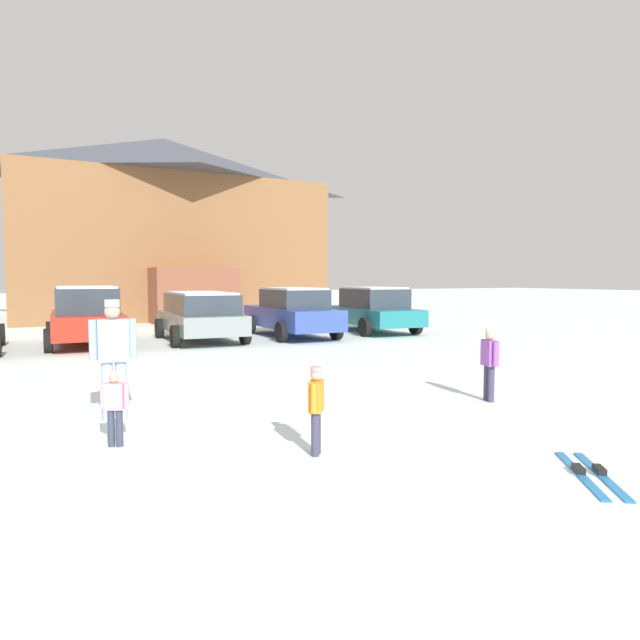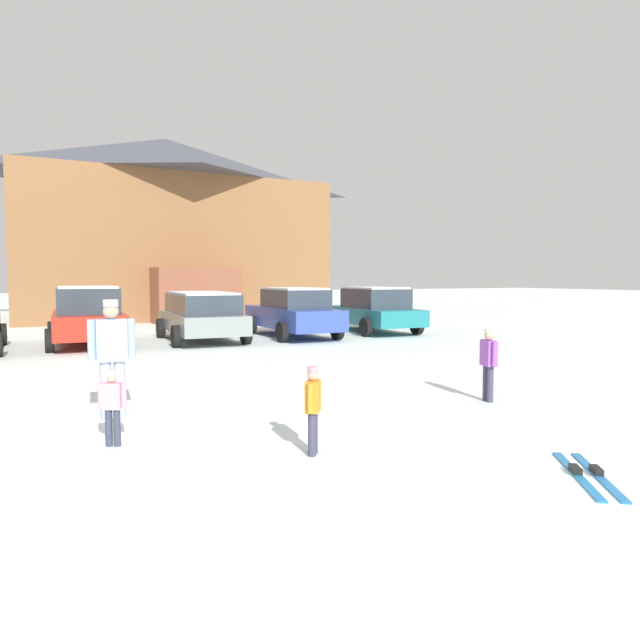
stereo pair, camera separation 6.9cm
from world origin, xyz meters
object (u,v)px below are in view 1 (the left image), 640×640
ski_lodge (166,227)px  parked_grey_wagon (200,314)px  parked_teal_hatchback (372,309)px  skier_adult_in_blue_parka (113,352)px  parked_blue_hatchback (292,312)px  pair_of_skis (590,473)px  skier_child_in_pink_snowsuit (115,404)px  skier_child_in_purple_jacket (489,360)px  parked_red_sedan (87,316)px  skier_child_in_orange_jacket (316,405)px

ski_lodge → parked_grey_wagon: ski_lodge is taller
parked_teal_hatchback → skier_adult_in_blue_parka: bearing=-136.8°
parked_blue_hatchback → pair_of_skis: bearing=-101.3°
parked_grey_wagon → skier_child_in_pink_snowsuit: bearing=-109.7°
skier_child_in_purple_jacket → skier_adult_in_blue_parka: 5.67m
skier_child_in_pink_snowsuit → skier_adult_in_blue_parka: size_ratio=0.53×
parked_blue_hatchback → skier_adult_in_blue_parka: size_ratio=2.88×
ski_lodge → parked_red_sedan: (-4.71, -11.84, -3.66)m
parked_red_sedan → skier_child_in_pink_snowsuit: bearing=-92.7°
parked_blue_hatchback → parked_teal_hatchback: 3.27m
parked_blue_hatchback → skier_child_in_pink_snowsuit: (-6.81, -10.42, -0.33)m
parked_blue_hatchback → skier_child_in_purple_jacket: size_ratio=4.13×
parked_blue_hatchback → parked_red_sedan: bearing=176.7°
parked_grey_wagon → parked_teal_hatchback: 6.33m
parked_red_sedan → skier_child_in_purple_jacket: parked_red_sedan is taller
parked_red_sedan → pair_of_skis: 14.41m
parked_teal_hatchback → skier_child_in_pink_snowsuit: size_ratio=5.32×
skier_child_in_pink_snowsuit → skier_child_in_purple_jacket: size_ratio=0.77×
skier_child_in_purple_jacket → skier_child_in_pink_snowsuit: bearing=179.2°
pair_of_skis → ski_lodge: bearing=87.5°
skier_child_in_orange_jacket → pair_of_skis: bearing=-40.2°
parked_teal_hatchback → skier_adult_in_blue_parka: 13.62m
ski_lodge → parked_teal_hatchback: (4.85, -11.97, -3.70)m
parked_teal_hatchback → pair_of_skis: (-5.96, -13.80, -0.80)m
parked_red_sedan → pair_of_skis: size_ratio=3.31×
ski_lodge → parked_red_sedan: ski_lodge is taller
skier_child_in_purple_jacket → skier_adult_in_blue_parka: skier_adult_in_blue_parka is taller
pair_of_skis → skier_child_in_orange_jacket: bearing=139.8°
skier_child_in_pink_snowsuit → skier_child_in_purple_jacket: bearing=-0.8°
parked_blue_hatchback → skier_child_in_orange_jacket: parked_blue_hatchback is taller
parked_teal_hatchback → skier_child_in_purple_jacket: bearing=-112.5°
parked_red_sedan → parked_grey_wagon: parked_red_sedan is taller
parked_blue_hatchback → skier_child_in_pink_snowsuit: parked_blue_hatchback is taller
parked_blue_hatchback → parked_teal_hatchback: size_ratio=1.01×
skier_child_in_orange_jacket → skier_adult_in_blue_parka: skier_adult_in_blue_parka is taller
skier_adult_in_blue_parka → pair_of_skis: (3.96, -4.47, -0.92)m
parked_grey_wagon → skier_child_in_orange_jacket: size_ratio=4.70×
skier_child_in_pink_snowsuit → parked_grey_wagon: bearing=70.3°
parked_teal_hatchback → pair_of_skis: size_ratio=3.56×
parked_teal_hatchback → skier_child_in_orange_jacket: (-8.12, -11.98, -0.26)m
parked_red_sedan → parked_blue_hatchback: (6.30, -0.37, -0.03)m
pair_of_skis → skier_adult_in_blue_parka: bearing=131.6°
parked_grey_wagon → pair_of_skis: parked_grey_wagon is taller
parked_red_sedan → parked_grey_wagon: bearing=-5.2°
parked_grey_wagon → skier_child_in_purple_jacket: size_ratio=3.99×
ski_lodge → parked_blue_hatchback: (1.59, -12.21, -3.69)m
parked_grey_wagon → skier_adult_in_blue_parka: skier_adult_in_blue_parka is taller
parked_teal_hatchback → skier_adult_in_blue_parka: (-9.93, -9.33, 0.12)m
skier_child_in_pink_snowsuit → skier_adult_in_blue_parka: bearing=83.6°
skier_child_in_orange_jacket → skier_child_in_purple_jacket: size_ratio=0.85×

